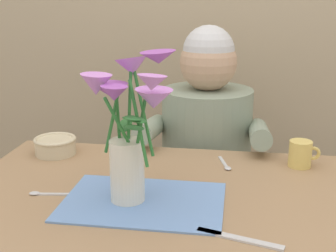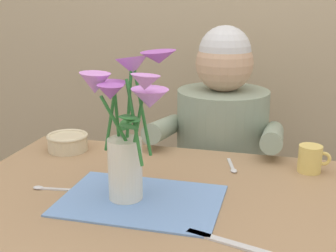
{
  "view_description": "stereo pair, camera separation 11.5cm",
  "coord_description": "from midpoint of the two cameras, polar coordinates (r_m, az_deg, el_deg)",
  "views": [
    {
      "loc": [
        0.13,
        -1.04,
        1.24
      ],
      "look_at": [
        -0.04,
        0.05,
        0.92
      ],
      "focal_mm": 48.66,
      "sensor_mm": 36.0,
      "label": 1
    },
    {
      "loc": [
        0.24,
        -1.02,
        1.24
      ],
      "look_at": [
        -0.04,
        0.05,
        0.92
      ],
      "focal_mm": 48.66,
      "sensor_mm": 36.0,
      "label": 2
    }
  ],
  "objects": [
    {
      "name": "dining_table",
      "position": [
        1.21,
        4.01,
        -13.55
      ],
      "size": [
        1.2,
        0.8,
        0.74
      ],
      "color": "#9E7A56",
      "rests_on": "ground_plane"
    },
    {
      "name": "seated_person",
      "position": [
        1.79,
        8.43,
        -6.22
      ],
      "size": [
        0.45,
        0.47,
        1.14
      ],
      "rotation": [
        0.0,
        0.0,
        0.04
      ],
      "color": "#4C4C56",
      "rests_on": "ground_plane"
    },
    {
      "name": "striped_placemat",
      "position": [
        1.16,
        -0.54,
        -9.34
      ],
      "size": [
        0.4,
        0.28,
        0.0
      ],
      "primitive_type": "cube",
      "color": "#6B93D1",
      "rests_on": "dining_table"
    },
    {
      "name": "flower_vase",
      "position": [
        1.1,
        -2.09,
        0.91
      ],
      "size": [
        0.24,
        0.25,
        0.37
      ],
      "color": "silver",
      "rests_on": "dining_table"
    },
    {
      "name": "ceramic_bowl",
      "position": [
        1.53,
        -10.39,
        -1.96
      ],
      "size": [
        0.14,
        0.14,
        0.06
      ],
      "color": "beige",
      "rests_on": "dining_table"
    },
    {
      "name": "dinner_knife",
      "position": [
        1.0,
        10.91,
        -14.21
      ],
      "size": [
        0.19,
        0.07,
        0.0
      ],
      "primitive_type": "cube",
      "rotation": [
        0.0,
        0.0,
        -0.28
      ],
      "color": "silver",
      "rests_on": "dining_table"
    },
    {
      "name": "coffee_cup",
      "position": [
        1.41,
        19.7,
        -3.93
      ],
      "size": [
        0.09,
        0.07,
        0.08
      ],
      "color": "#E5C666",
      "rests_on": "dining_table"
    },
    {
      "name": "spoon_0",
      "position": [
        1.38,
        10.45,
        -5.2
      ],
      "size": [
        0.05,
        0.12,
        0.01
      ],
      "color": "silver",
      "rests_on": "dining_table"
    },
    {
      "name": "spoon_2",
      "position": [
        1.25,
        -12.32,
        -7.69
      ],
      "size": [
        0.12,
        0.03,
        0.01
      ],
      "color": "silver",
      "rests_on": "dining_table"
    }
  ]
}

